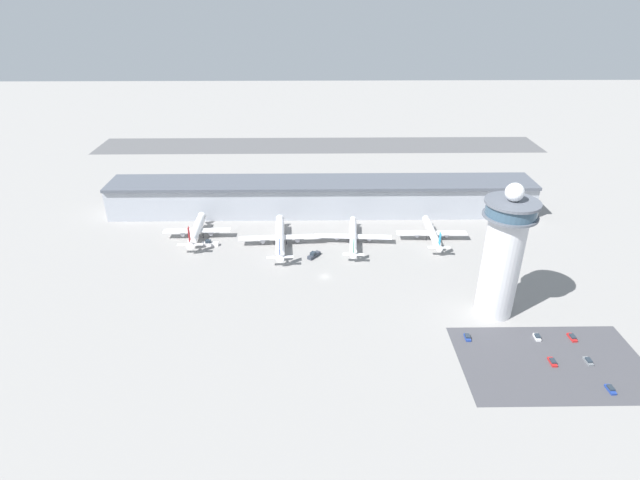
{
  "coord_description": "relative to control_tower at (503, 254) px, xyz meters",
  "views": [
    {
      "loc": [
        -4.81,
        -189.56,
        116.36
      ],
      "look_at": [
        -1.83,
        18.38,
        8.89
      ],
      "focal_mm": 28.0,
      "sensor_mm": 36.0,
      "label": 1
    }
  ],
  "objects": [
    {
      "name": "control_tower",
      "position": [
        0.0,
        0.0,
        0.0
      ],
      "size": [
        19.62,
        19.62,
        54.34
      ],
      "color": "silver",
      "rests_on": "ground"
    },
    {
      "name": "service_truck_catering",
      "position": [
        -122.44,
        58.05,
        -25.18
      ],
      "size": [
        8.51,
        2.75,
        2.88
      ],
      "color": "black",
      "rests_on": "ground"
    },
    {
      "name": "service_truck_fuel",
      "position": [
        -70.72,
        45.51,
        -25.19
      ],
      "size": [
        6.47,
        7.61,
        2.87
      ],
      "color": "black",
      "rests_on": "ground"
    },
    {
      "name": "airplane_gate_alpha",
      "position": [
        -130.33,
        66.1,
        -21.69
      ],
      "size": [
        34.03,
        35.05,
        13.9
      ],
      "color": "white",
      "rests_on": "ground"
    },
    {
      "name": "terminal_building",
      "position": [
        -65.92,
        97.49,
        -16.62
      ],
      "size": [
        234.96,
        25.0,
        18.93
      ],
      "color": "#A3A8B2",
      "rests_on": "ground"
    },
    {
      "name": "parking_lot_surface",
      "position": [
        11.27,
        -30.11,
        -26.18
      ],
      "size": [
        64.0,
        40.0,
        0.01
      ],
      "primitive_type": "cube",
      "color": "#424247",
      "rests_on": "ground"
    },
    {
      "name": "car_navy_sedan",
      "position": [
        24.15,
        -43.54,
        -25.62
      ],
      "size": [
        1.9,
        4.4,
        1.46
      ],
      "color": "black",
      "rests_on": "ground"
    },
    {
      "name": "car_blue_compact",
      "position": [
        11.2,
        -16.93,
        -25.58
      ],
      "size": [
        1.95,
        4.1,
        1.56
      ],
      "color": "black",
      "rests_on": "ground"
    },
    {
      "name": "car_red_hatchback",
      "position": [
        -14.42,
        -16.59,
        -25.65
      ],
      "size": [
        1.94,
        4.19,
        1.38
      ],
      "color": "black",
      "rests_on": "ground"
    },
    {
      "name": "car_silver_sedan",
      "position": [
        24.03,
        -17.29,
        -25.59
      ],
      "size": [
        2.01,
        4.76,
        1.52
      ],
      "color": "black",
      "rests_on": "ground"
    },
    {
      "name": "airplane_gate_delta",
      "position": [
        -11.02,
        61.83,
        -21.9
      ],
      "size": [
        35.5,
        34.28,
        12.29
      ],
      "color": "white",
      "rests_on": "ground"
    },
    {
      "name": "runway_strip",
      "position": [
        -65.92,
        229.42,
        -26.18
      ],
      "size": [
        352.44,
        44.0,
        0.01
      ],
      "primitive_type": "cube",
      "color": "#515154",
      "rests_on": "ground"
    },
    {
      "name": "car_grey_coupe",
      "position": [
        11.13,
        -30.35,
        -25.64
      ],
      "size": [
        1.92,
        4.68,
        1.41
      ],
      "color": "black",
      "rests_on": "ground"
    },
    {
      "name": "airplane_gate_charlie",
      "position": [
        -50.96,
        59.42,
        -22.41
      ],
      "size": [
        38.74,
        40.46,
        11.3
      ],
      "color": "white",
      "rests_on": "ground"
    },
    {
      "name": "ground_plane",
      "position": [
        -65.92,
        27.49,
        -26.18
      ],
      "size": [
        1000.0,
        1000.0,
        0.0
      ],
      "primitive_type": "plane",
      "color": "gray"
    },
    {
      "name": "car_green_van",
      "position": [
        23.59,
        -30.17,
        -25.64
      ],
      "size": [
        1.96,
        4.42,
        1.42
      ],
      "color": "black",
      "rests_on": "ground"
    },
    {
      "name": "airplane_gate_bravo",
      "position": [
        -87.41,
        57.99,
        -21.81
      ],
      "size": [
        41.23,
        44.44,
        13.63
      ],
      "color": "white",
      "rests_on": "ground"
    }
  ]
}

